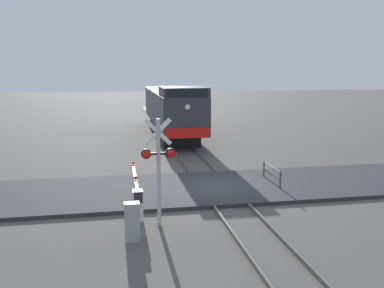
{
  "coord_description": "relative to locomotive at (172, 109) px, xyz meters",
  "views": [
    {
      "loc": [
        -4.35,
        -17.74,
        5.5
      ],
      "look_at": [
        -0.91,
        1.23,
        1.92
      ],
      "focal_mm": 38.47,
      "sensor_mm": 36.0,
      "label": 1
    }
  ],
  "objects": [
    {
      "name": "rail_track_right",
      "position": [
        0.72,
        -15.56,
        -2.12
      ],
      "size": [
        0.08,
        80.0,
        0.15
      ],
      "primitive_type": "cube",
      "color": "#59544C",
      "rests_on": "ground_plane"
    },
    {
      "name": "utility_cabinet",
      "position": [
        -4.01,
        -20.72,
        -1.55
      ],
      "size": [
        0.48,
        0.31,
        1.29
      ],
      "primitive_type": "cube",
      "color": "#999993",
      "rests_on": "ground_plane"
    },
    {
      "name": "road_surface",
      "position": [
        0.0,
        -15.56,
        -2.11
      ],
      "size": [
        36.0,
        5.3,
        0.16
      ],
      "primitive_type": "cube",
      "color": "#2D2D30",
      "rests_on": "ground_plane"
    },
    {
      "name": "locomotive",
      "position": [
        0.0,
        0.0,
        0.0
      ],
      "size": [
        3.06,
        16.27,
        4.24
      ],
      "color": "black",
      "rests_on": "ground_plane"
    },
    {
      "name": "rail_track_left",
      "position": [
        -0.72,
        -15.56,
        -2.12
      ],
      "size": [
        0.08,
        80.0,
        0.15
      ],
      "primitive_type": "cube",
      "color": "#59544C",
      "rests_on": "ground_plane"
    },
    {
      "name": "crossing_gate",
      "position": [
        -3.74,
        -18.32,
        -1.41
      ],
      "size": [
        0.36,
        5.28,
        1.26
      ],
      "color": "silver",
      "rests_on": "ground_plane"
    },
    {
      "name": "crossing_signal",
      "position": [
        -3.02,
        -19.54,
        0.16
      ],
      "size": [
        1.18,
        0.33,
        3.83
      ],
      "color": "#ADADB2",
      "rests_on": "ground_plane"
    },
    {
      "name": "ground_plane",
      "position": [
        0.0,
        -15.56,
        -2.19
      ],
      "size": [
        160.0,
        160.0,
        0.0
      ],
      "primitive_type": "plane",
      "color": "#514C47"
    },
    {
      "name": "guard_railing",
      "position": [
        2.72,
        -15.44,
        -1.58
      ],
      "size": [
        0.08,
        2.2,
        0.95
      ],
      "color": "#4C4742",
      "rests_on": "ground_plane"
    }
  ]
}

